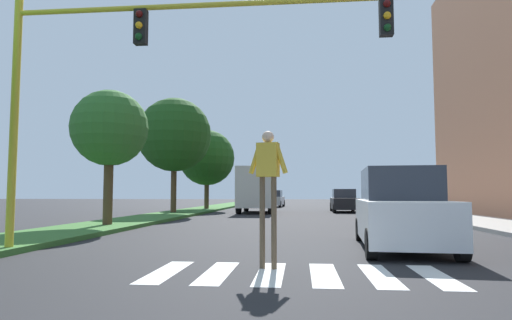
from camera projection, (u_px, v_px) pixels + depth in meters
name	position (u px, v px, depth m)	size (l,w,h in m)	color
ground_plane	(299.00, 214.00, 28.80)	(140.00, 140.00, 0.00)	#262628
crosswalk	(297.00, 274.00, 7.34)	(4.95, 2.20, 0.01)	silver
median_strip	(178.00, 214.00, 27.58)	(2.88, 64.00, 0.15)	#386B2D
tree_mid	(110.00, 129.00, 17.19)	(2.98, 2.98, 5.25)	#4C3823
tree_far	(174.00, 135.00, 28.13)	(4.73, 4.73, 7.30)	#4C3823
tree_distant	(207.00, 158.00, 34.55)	(4.36, 4.36, 6.18)	#4C3823
sidewalk_right	(433.00, 215.00, 26.04)	(3.00, 64.00, 0.15)	#9E9991
traffic_light_gantry	(142.00, 57.00, 9.85)	(9.94, 0.30, 6.00)	gold
pedestrian_performer	(268.00, 176.00, 7.97)	(0.75, 0.32, 2.49)	brown
suv_crossing	(400.00, 210.00, 10.72)	(2.27, 4.73, 1.97)	silver
sedan_midblock	(344.00, 201.00, 31.74)	(1.89, 4.53, 1.65)	black
sedan_distant	(274.00, 199.00, 43.24)	(2.03, 4.58, 1.64)	#B7B7BC
truck_box_delivery	(257.00, 189.00, 30.61)	(2.40, 6.20, 3.10)	black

